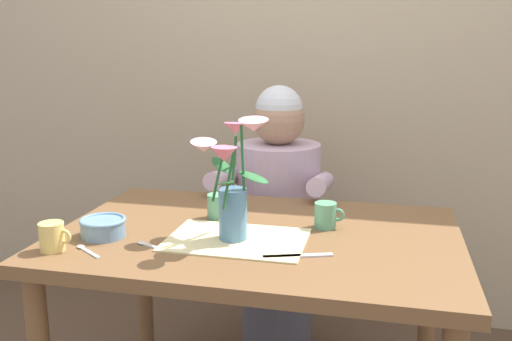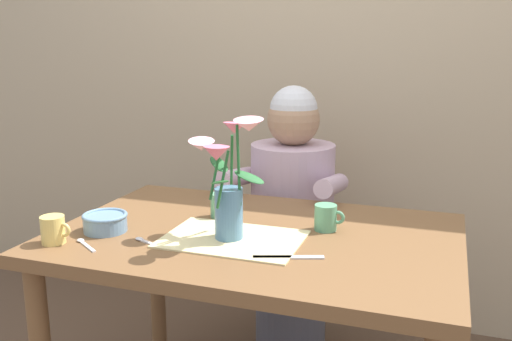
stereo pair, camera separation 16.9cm
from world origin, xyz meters
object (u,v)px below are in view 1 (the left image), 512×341
at_px(ceramic_bowl, 103,227).
at_px(dinner_knife, 298,256).
at_px(ceramic_mug, 218,206).
at_px(tea_cup, 326,215).
at_px(seated_person, 278,224).
at_px(flower_vase, 232,181).
at_px(coffee_cup, 52,237).

bearing_deg(ceramic_bowl, dinner_knife, -2.68).
height_order(ceramic_mug, tea_cup, same).
distance_m(seated_person, ceramic_bowl, 0.87).
bearing_deg(flower_vase, seated_person, 90.04).
xyz_separation_m(dinner_knife, tea_cup, (0.05, 0.26, 0.04)).
height_order(ceramic_bowl, tea_cup, tea_cup).
bearing_deg(flower_vase, dinner_knife, -22.25).
relative_size(flower_vase, tea_cup, 3.86).
distance_m(ceramic_bowl, dinner_knife, 0.59).
distance_m(flower_vase, ceramic_mug, 0.25).
xyz_separation_m(dinner_knife, coffee_cup, (-0.66, -0.11, 0.04)).
xyz_separation_m(seated_person, tea_cup, (0.25, -0.52, 0.22)).
bearing_deg(dinner_knife, flower_vase, 138.40).
bearing_deg(dinner_knife, coffee_cup, 169.97).
relative_size(seated_person, tea_cup, 12.20).
bearing_deg(seated_person, dinner_knife, -71.54).
distance_m(dinner_knife, coffee_cup, 0.67).
bearing_deg(dinner_knife, ceramic_bowl, 157.98).
bearing_deg(flower_vase, coffee_cup, -157.18).
relative_size(seated_person, ceramic_bowl, 8.35).
height_order(dinner_knife, coffee_cup, coffee_cup).
xyz_separation_m(dinner_knife, ceramic_mug, (-0.31, 0.27, 0.04)).
xyz_separation_m(seated_person, ceramic_bowl, (-0.38, -0.75, 0.21)).
bearing_deg(ceramic_bowl, seated_person, 63.32).
height_order(seated_person, coffee_cup, seated_person).
height_order(flower_vase, ceramic_bowl, flower_vase).
height_order(seated_person, ceramic_mug, seated_person).
bearing_deg(seated_person, coffee_cup, -113.53).
bearing_deg(tea_cup, ceramic_bowl, -160.01).
bearing_deg(dinner_knife, seated_person, 85.42).
distance_m(seated_person, ceramic_mug, 0.56).
relative_size(ceramic_bowl, dinner_knife, 0.72).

